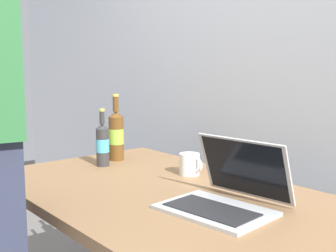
{
  "coord_description": "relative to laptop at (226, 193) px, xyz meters",
  "views": [
    {
      "loc": [
        1.23,
        -1.02,
        1.21
      ],
      "look_at": [
        0.01,
        0.0,
        0.98
      ],
      "focal_mm": 46.7,
      "sensor_mm": 36.0,
      "label": 1
    }
  ],
  "objects": [
    {
      "name": "coffee_mug",
      "position": [
        -0.4,
        0.2,
        -0.0
      ],
      "size": [
        0.12,
        0.09,
        0.09
      ],
      "color": "white",
      "rests_on": "desk"
    },
    {
      "name": "back_wall",
      "position": [
        -0.28,
        0.75,
        0.52
      ],
      "size": [
        6.0,
        0.1,
        2.6
      ],
      "primitive_type": "cube",
      "color": "silver",
      "rests_on": "ground"
    },
    {
      "name": "desk",
      "position": [
        -0.28,
        -0.03,
        -0.13
      ],
      "size": [
        1.5,
        0.89,
        0.73
      ],
      "color": "olive",
      "rests_on": "ground"
    },
    {
      "name": "laptop",
      "position": [
        0.0,
        0.0,
        0.0
      ],
      "size": [
        0.38,
        0.36,
        0.23
      ],
      "color": "#B7BABC",
      "rests_on": "desk"
    },
    {
      "name": "beer_bottle_brown",
      "position": [
        -0.78,
        -0.0,
        0.05
      ],
      "size": [
        0.06,
        0.06,
        0.27
      ],
      "color": "#333333",
      "rests_on": "desk"
    },
    {
      "name": "beer_bottle_amber",
      "position": [
        -0.85,
        0.12,
        0.08
      ],
      "size": [
        0.08,
        0.08,
        0.33
      ],
      "color": "brown",
      "rests_on": "desk"
    }
  ]
}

